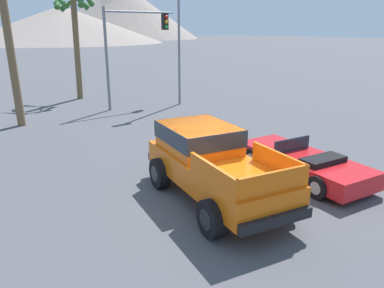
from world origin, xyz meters
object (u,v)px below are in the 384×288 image
red_convertible_car (303,163)px  street_lamp_post (179,14)px  orange_pickup_truck (210,160)px  palm_tree_short (73,16)px  traffic_light_main (134,38)px

red_convertible_car → street_lamp_post: (3.89, 11.57, 4.69)m
orange_pickup_truck → red_convertible_car: bearing=-1.3°
orange_pickup_truck → palm_tree_short: size_ratio=0.79×
traffic_light_main → street_lamp_post: bearing=-24.0°
orange_pickup_truck → traffic_light_main: bearing=79.8°
orange_pickup_truck → street_lamp_post: street_lamp_post is taller
street_lamp_post → palm_tree_short: bearing=125.9°
orange_pickup_truck → traffic_light_main: traffic_light_main is taller
traffic_light_main → palm_tree_short: (-1.63, 4.45, 1.23)m
red_convertible_car → orange_pickup_truck: bearing=175.3°
orange_pickup_truck → street_lamp_post: (7.07, 10.85, 4.06)m
red_convertible_car → street_lamp_post: 13.08m
traffic_light_main → palm_tree_short: palm_tree_short is taller
red_convertible_car → palm_tree_short: (-0.09, 17.06, 4.67)m
red_convertible_car → traffic_light_main: (1.55, 12.62, 3.44)m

